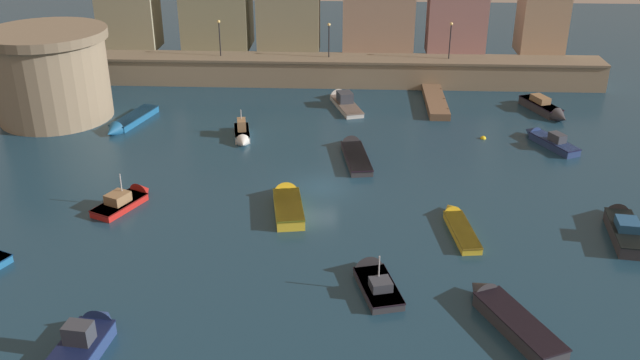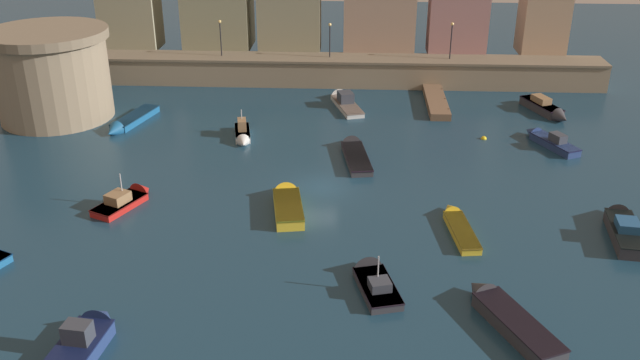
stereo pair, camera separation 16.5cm
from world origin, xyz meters
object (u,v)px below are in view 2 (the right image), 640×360
moored_boat_11 (373,278)px  moored_boat_13 (243,134)px  moored_boat_0 (128,198)px  moored_boat_7 (547,109)px  moored_boat_10 (86,338)px  quay_lamp_2 (452,35)px  fortress_tower (52,74)px  moored_boat_3 (287,201)px  moored_boat_1 (457,224)px  moored_boat_2 (548,140)px  moored_boat_4 (623,226)px  moored_boat_9 (344,100)px  quay_lamp_0 (220,32)px  mooring_buoy_0 (484,139)px  moored_boat_5 (354,152)px  moored_boat_6 (128,122)px  quay_lamp_1 (330,35)px  moored_boat_12 (506,315)px

moored_boat_11 → moored_boat_13: 23.81m
moored_boat_0 → moored_boat_7: (33.35, 19.97, 0.14)m
moored_boat_10 → quay_lamp_2: bearing=-20.8°
fortress_tower → quay_lamp_2: (36.79, 11.46, 1.21)m
moored_boat_3 → moored_boat_13: moored_boat_13 is taller
moored_boat_1 → moored_boat_2: 17.40m
moored_boat_4 → moored_boat_9: moored_boat_9 is taller
quay_lamp_0 → moored_boat_7: size_ratio=0.57×
moored_boat_1 → mooring_buoy_0: moored_boat_1 is taller
moored_boat_3 → mooring_buoy_0: (15.50, 13.31, -0.41)m
fortress_tower → moored_boat_2: size_ratio=1.77×
quay_lamp_0 → moored_boat_5: size_ratio=0.49×
moored_boat_6 → moored_boat_7: moored_boat_7 is taller
moored_boat_6 → moored_boat_4: bearing=80.2°
moored_boat_5 → moored_boat_10: moored_boat_10 is taller
moored_boat_1 → moored_boat_6: bearing=50.3°
moored_boat_5 → quay_lamp_1: bearing=-0.6°
moored_boat_5 → moored_boat_12: 23.01m
moored_boat_1 → moored_boat_4: (10.41, -0.21, 0.24)m
quay_lamp_0 → quay_lamp_1: (11.28, -0.00, -0.10)m
moored_boat_3 → moored_boat_11: size_ratio=1.19×
moored_boat_0 → mooring_buoy_0: (26.56, 13.34, -0.36)m
quay_lamp_1 → moored_boat_3: bearing=-93.6°
moored_boat_3 → moored_boat_9: (3.41, 21.67, -0.02)m
moored_boat_12 → moored_boat_13: moored_boat_13 is taller
moored_boat_12 → mooring_buoy_0: moored_boat_12 is taller
quay_lamp_0 → mooring_buoy_0: size_ratio=7.56×
quay_lamp_1 → mooring_buoy_0: (13.70, -14.92, -5.18)m
moored_boat_13 → mooring_buoy_0: size_ratio=9.54×
moored_boat_1 → moored_boat_5: 13.41m
fortress_tower → moored_boat_2: fortress_tower is taller
moored_boat_10 → moored_boat_12: moored_boat_10 is taller
moored_boat_2 → moored_boat_10: moored_boat_10 is taller
moored_boat_3 → moored_boat_7: moored_boat_7 is taller
moored_boat_5 → moored_boat_11: moored_boat_11 is taller
moored_boat_2 → moored_boat_3: 24.06m
quay_lamp_2 → moored_boat_0: bearing=-131.7°
moored_boat_4 → moored_boat_1: bearing=96.3°
moored_boat_3 → moored_boat_13: 13.22m
moored_boat_1 → mooring_buoy_0: (4.20, 15.63, -0.27)m
quay_lamp_0 → moored_boat_13: size_ratio=0.79×
quay_lamp_0 → quay_lamp_1: bearing=-0.0°
moored_boat_1 → moored_boat_5: bearing=23.4°
moored_boat_9 → moored_boat_13: (-8.37, -9.42, 0.07)m
mooring_buoy_0 → moored_boat_10: bearing=-129.8°
mooring_buoy_0 → quay_lamp_1: bearing=132.6°
quay_lamp_0 → moored_boat_11: bearing=-67.9°
quay_lamp_0 → moored_boat_12: quay_lamp_0 is taller
moored_boat_12 → moored_boat_0: bearing=37.7°
quay_lamp_1 → moored_boat_5: quay_lamp_1 is taller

